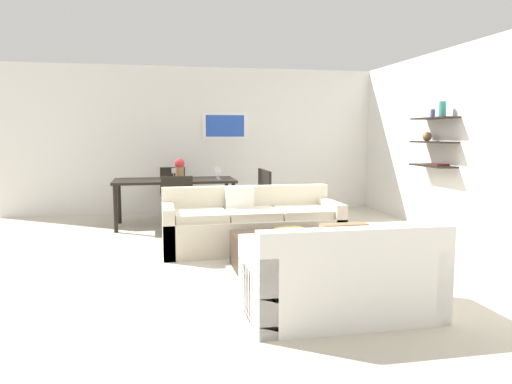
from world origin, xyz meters
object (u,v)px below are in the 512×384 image
candle_jar (320,232)px  wine_glass_right_far (217,171)px  coffee_table (292,255)px  wine_glass_right_near (219,172)px  dining_chair_foot (177,202)px  dining_chair_right_near (260,194)px  decorative_bowl (290,232)px  sofa_beige (251,226)px  loveseat_white (340,279)px  dining_table (175,184)px  centerpiece_vase (180,168)px  dining_chair_head (173,189)px  wine_glass_head (174,171)px  dining_chair_right_far (255,191)px

candle_jar → wine_glass_right_far: wine_glass_right_far is taller
coffee_table → wine_glass_right_near: (-0.42, 2.85, 0.67)m
dining_chair_foot → dining_chair_right_near: 1.51m
decorative_bowl → candle_jar: (0.32, -0.06, -0.00)m
sofa_beige → loveseat_white: 2.43m
dining_table → centerpiece_vase: size_ratio=5.68×
sofa_beige → wine_glass_right_near: size_ratio=13.68×
decorative_bowl → dining_chair_right_near: size_ratio=0.40×
sofa_beige → wine_glass_right_far: wine_glass_right_far is taller
loveseat_white → coffee_table: bearing=92.3°
dining_chair_head → wine_glass_head: size_ratio=5.70×
decorative_bowl → dining_chair_right_far: bearing=85.5°
coffee_table → dining_chair_right_far: 3.19m
candle_jar → dining_chair_right_far: (-0.08, 3.16, 0.09)m
dining_chair_right_far → dining_chair_head: bearing=154.3°
sofa_beige → wine_glass_head: (-0.89, 2.21, 0.56)m
decorative_bowl → dining_chair_right_far: 3.11m
dining_chair_right_far → wine_glass_right_far: 0.76m
sofa_beige → dining_table: size_ratio=1.17×
dining_chair_foot → wine_glass_head: bearing=90.0°
dining_chair_right_far → wine_glass_head: (-1.36, 0.19, 0.35)m
dining_chair_right_near → wine_glass_right_near: (-0.66, 0.09, 0.36)m
dining_chair_head → wine_glass_right_far: size_ratio=5.17×
loveseat_white → decorative_bowl: 1.34m
dining_chair_foot → dining_chair_right_near: size_ratio=1.00×
candle_jar → wine_glass_right_far: (-0.73, 3.07, 0.45)m
candle_jar → wine_glass_right_far: size_ratio=0.45×
candle_jar → wine_glass_head: wine_glass_head is taller
decorative_bowl → wine_glass_right_far: bearing=97.9°
dining_chair_right_far → wine_glass_head: wine_glass_head is taller
dining_chair_right_near → centerpiece_vase: centerpiece_vase is taller
candle_jar → wine_glass_right_near: (-0.73, 2.85, 0.45)m
wine_glass_right_near → centerpiece_vase: (-0.62, 0.10, 0.07)m
candle_jar → dining_chair_foot: size_ratio=0.09×
decorative_bowl → candle_jar: 0.32m
sofa_beige → centerpiece_vase: (-0.81, 1.80, 0.64)m
centerpiece_vase → wine_glass_head: bearing=101.6°
loveseat_white → candle_jar: bearing=78.2°
decorative_bowl → dining_table: size_ratio=0.18×
dining_chair_head → wine_glass_right_near: bearing=-54.2°
wine_glass_right_far → centerpiece_vase: size_ratio=0.51×
wine_glass_right_far → wine_glass_head: 0.75m
sofa_beige → dining_chair_right_near: bearing=74.0°
dining_chair_right_far → centerpiece_vase: centerpiece_vase is taller
sofa_beige → wine_glass_right_near: 1.81m
candle_jar → dining_chair_right_near: dining_chair_right_near is taller
decorative_bowl → dining_table: (-1.12, 2.89, 0.26)m
dining_chair_head → wine_glass_right_near: wine_glass_right_near is taller
dining_chair_foot → wine_glass_right_near: size_ratio=5.39×
wine_glass_right_far → wine_glass_head: (-0.70, 0.28, -0.02)m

